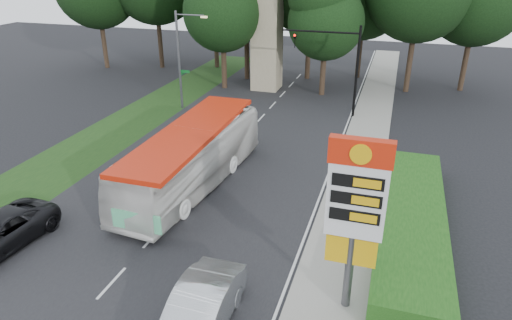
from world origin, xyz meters
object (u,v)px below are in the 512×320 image
(sedan_silver, at_px, (199,313))
(gas_station_pylon, at_px, (356,205))
(traffic_signal_mast, at_px, (341,58))
(monument, at_px, (267,35))
(transit_bus, at_px, (192,158))
(streetlight_signs, at_px, (181,56))

(sedan_silver, bearing_deg, gas_station_pylon, 29.91)
(gas_station_pylon, xyz_separation_m, traffic_signal_mast, (-3.52, 22.00, 0.22))
(gas_station_pylon, xyz_separation_m, monument, (-11.20, 28.01, 0.66))
(transit_bus, distance_m, sedan_silver, 11.18)
(monument, height_order, sedan_silver, monument)
(traffic_signal_mast, bearing_deg, transit_bus, -112.19)
(transit_bus, bearing_deg, sedan_silver, -59.25)
(streetlight_signs, xyz_separation_m, monument, (4.99, 7.99, 0.67))
(traffic_signal_mast, height_order, transit_bus, traffic_signal_mast)
(gas_station_pylon, xyz_separation_m, transit_bus, (-9.53, 7.27, -2.73))
(monument, distance_m, sedan_silver, 31.76)
(transit_bus, xyz_separation_m, sedan_silver, (4.79, -10.07, -0.85))
(streetlight_signs, height_order, sedan_silver, streetlight_signs)
(traffic_signal_mast, distance_m, monument, 9.76)
(monument, height_order, transit_bus, monument)
(gas_station_pylon, relative_size, transit_bus, 0.56)
(monument, xyz_separation_m, sedan_silver, (6.46, -30.80, -4.24))
(streetlight_signs, relative_size, transit_bus, 0.65)
(streetlight_signs, relative_size, sedan_silver, 1.52)
(gas_station_pylon, height_order, sedan_silver, gas_station_pylon)
(gas_station_pylon, relative_size, monument, 0.68)
(traffic_signal_mast, bearing_deg, streetlight_signs, -171.08)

